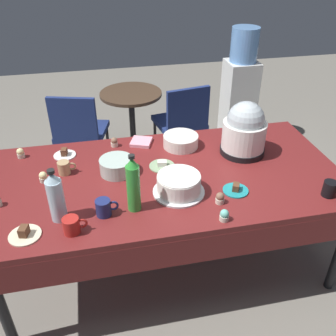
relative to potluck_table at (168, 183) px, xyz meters
The scene contains 26 objects.
ground 0.69m from the potluck_table, ahead, with size 9.00×9.00×0.00m, color slate.
potluck_table is the anchor object (origin of this frame).
frosted_layer_cake 0.23m from the potluck_table, 83.48° to the right, with size 0.31×0.31×0.12m.
slow_cooker 0.63m from the potluck_table, 16.64° to the left, with size 0.30×0.30×0.37m.
glass_salad_bowl 0.34m from the potluck_table, 163.59° to the left, with size 0.21×0.21×0.10m, color #B2C6BC.
ceramic_snack_bowl 0.39m from the potluck_table, 64.15° to the left, with size 0.25×0.25×0.09m, color silver.
dessert_plate_cream 0.91m from the potluck_table, 154.50° to the right, with size 0.16×0.16×0.06m.
dessert_plate_teal 0.44m from the potluck_table, 35.26° to the right, with size 0.15×0.15×0.05m.
dessert_plate_white 0.75m from the potluck_table, 149.96° to the left, with size 0.15×0.15×0.05m.
dessert_plate_sage 0.12m from the potluck_table, 100.36° to the left, with size 0.17×0.17×0.04m.
cupcake_mint 0.54m from the potluck_table, 124.39° to the left, with size 0.05×0.05×0.07m.
cupcake_berry 1.02m from the potluck_table, 156.06° to the left, with size 0.05×0.05×0.07m.
cupcake_lemon 0.42m from the potluck_table, 56.03° to the right, with size 0.05×0.05×0.07m.
cupcake_vanilla 0.53m from the potluck_table, 67.36° to the right, with size 0.05×0.05×0.07m.
cupcake_rose 0.77m from the potluck_table, behind, with size 0.05×0.05×0.07m.
soda_bottle_water 0.74m from the potluck_table, 156.11° to the right, with size 0.09×0.09×0.31m.
soda_bottle_lime_soda 0.44m from the potluck_table, 130.88° to the right, with size 0.07×0.07×0.34m.
coffee_mug_black 0.96m from the potluck_table, 24.80° to the right, with size 0.12×0.08×0.09m.
coffee_mug_tan 0.66m from the potluck_table, 166.62° to the left, with size 0.11×0.08×0.08m.
coffee_mug_navy 0.53m from the potluck_table, 143.60° to the right, with size 0.12×0.08×0.09m.
coffee_mug_red 0.72m from the potluck_table, 144.75° to the right, with size 0.13×0.09×0.09m.
paper_napkin_stack 0.45m from the potluck_table, 103.66° to the left, with size 0.14×0.14×0.02m, color pink.
maroon_chair_left 1.42m from the potluck_table, 113.93° to the left, with size 0.54×0.54×0.85m.
maroon_chair_right 1.36m from the potluck_table, 72.16° to the left, with size 0.51×0.51×0.85m.
round_cafe_table 1.52m from the potluck_table, 91.90° to the left, with size 0.60×0.60×0.72m.
water_cooler 2.02m from the potluck_table, 55.61° to the left, with size 0.32×0.32×1.24m.
Camera 1 is at (-0.40, -1.90, 2.06)m, focal length 39.75 mm.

